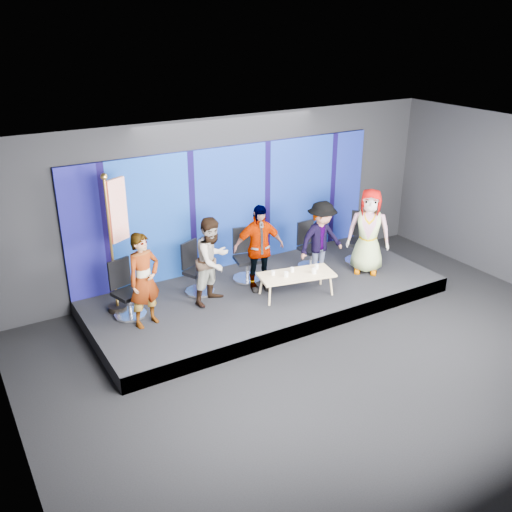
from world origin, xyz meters
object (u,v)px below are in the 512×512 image
at_px(mug_d, 314,271).
at_px(mug_b, 286,274).
at_px(panelist_d, 321,240).
at_px(coffee_table, 296,275).
at_px(mug_a, 273,273).
at_px(flag_stand, 117,239).
at_px(panelist_a, 144,280).
at_px(panelist_c, 259,248).
at_px(mug_e, 317,267).
at_px(chair_e, 360,246).
at_px(chair_b, 197,276).
at_px(chair_c, 246,263).
at_px(panelist_b, 213,260).
at_px(chair_d, 310,253).
at_px(panelist_e, 368,231).
at_px(mug_c, 292,270).
at_px(chair_a, 127,298).

bearing_deg(mug_d, mug_b, 164.85).
relative_size(panelist_d, coffee_table, 1.05).
distance_m(panelist_d, mug_a, 1.40).
bearing_deg(panelist_d, flag_stand, 166.68).
height_order(panelist_a, mug_a, panelist_a).
bearing_deg(panelist_c, mug_e, -20.79).
bearing_deg(mug_d, coffee_table, 151.85).
distance_m(chair_e, coffee_table, 2.21).
xyz_separation_m(chair_b, chair_c, (1.13, 0.04, 0.01)).
distance_m(panelist_b, coffee_table, 1.67).
height_order(panelist_a, mug_b, panelist_a).
bearing_deg(chair_d, panelist_e, -44.22).
bearing_deg(mug_d, chair_c, 121.51).
xyz_separation_m(panelist_d, mug_e, (-0.45, -0.47, -0.32)).
distance_m(mug_c, flag_stand, 3.36).
bearing_deg(chair_c, coffee_table, -54.82).
bearing_deg(chair_d, mug_b, -145.14).
bearing_deg(mug_a, chair_e, 9.92).
bearing_deg(mug_d, panelist_e, 11.34).
bearing_deg(chair_d, chair_c, 170.95).
relative_size(panelist_a, chair_e, 1.53).
distance_m(chair_e, mug_b, 2.45).
bearing_deg(mug_e, mug_a, 167.99).
bearing_deg(flag_stand, panelist_d, -39.54).
height_order(chair_d, mug_b, chair_d).
distance_m(panelist_a, mug_a, 2.52).
height_order(panelist_a, flag_stand, flag_stand).
height_order(chair_a, mug_b, chair_a).
bearing_deg(coffee_table, panelist_b, 158.97).
bearing_deg(flag_stand, mug_c, -48.51).
xyz_separation_m(panelist_b, mug_d, (1.80, -0.74, -0.34)).
relative_size(mug_c, flag_stand, 0.03).
height_order(chair_a, panelist_d, panelist_d).
bearing_deg(panelist_e, chair_d, -178.78).
bearing_deg(chair_c, panelist_e, -9.84).
height_order(mug_b, mug_d, mug_d).
bearing_deg(panelist_c, chair_a, -173.78).
xyz_separation_m(panelist_a, mug_b, (2.66, -0.40, -0.36)).
relative_size(chair_a, mug_b, 10.69).
height_order(chair_c, panelist_d, panelist_d).
distance_m(chair_a, flag_stand, 1.08).
xyz_separation_m(chair_e, mug_a, (-2.53, -0.44, 0.12)).
xyz_separation_m(chair_a, flag_stand, (0.01, 0.32, 1.03)).
bearing_deg(mug_d, flag_stand, 158.29).
height_order(chair_b, coffee_table, chair_b).
xyz_separation_m(mug_d, mug_e, (0.17, 0.15, -0.01)).
height_order(chair_b, flag_stand, flag_stand).
height_order(mug_c, mug_e, mug_e).
relative_size(mug_a, mug_d, 0.83).
relative_size(chair_e, mug_a, 12.75).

